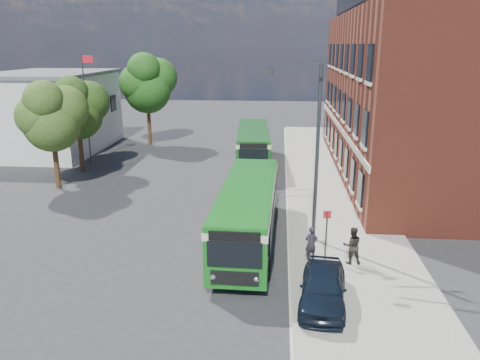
# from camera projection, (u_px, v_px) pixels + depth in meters

# --- Properties ---
(ground) EXTENTS (120.00, 120.00, 0.00)m
(ground) POSITION_uv_depth(u_px,v_px,m) (217.00, 225.00, 26.16)
(ground) COLOR #2B2B2E
(ground) RESTS_ON ground
(pavement) EXTENTS (6.00, 48.00, 0.15)m
(pavement) POSITION_uv_depth(u_px,v_px,m) (330.00, 185.00, 33.22)
(pavement) COLOR gray
(pavement) RESTS_ON ground
(kerb_line) EXTENTS (0.12, 48.00, 0.01)m
(kerb_line) POSITION_uv_depth(u_px,v_px,m) (286.00, 185.00, 33.49)
(kerb_line) COLOR beige
(kerb_line) RESTS_ON ground
(brick_office) EXTENTS (12.10, 26.00, 14.20)m
(brick_office) POSITION_uv_depth(u_px,v_px,m) (425.00, 83.00, 34.54)
(brick_office) COLOR maroon
(brick_office) RESTS_ON ground
(white_building) EXTENTS (9.40, 13.40, 7.30)m
(white_building) POSITION_uv_depth(u_px,v_px,m) (52.00, 111.00, 43.84)
(white_building) COLOR silver
(white_building) RESTS_ON ground
(flagpole) EXTENTS (0.95, 0.10, 9.00)m
(flagpole) POSITION_uv_depth(u_px,v_px,m) (87.00, 105.00, 38.24)
(flagpole) COLOR #35373A
(flagpole) RESTS_ON ground
(street_lamp) EXTENTS (2.96, 2.38, 9.00)m
(street_lamp) POSITION_uv_depth(u_px,v_px,m) (310.00, 151.00, 22.51)
(street_lamp) COLOR #35373A
(street_lamp) RESTS_ON ground
(bus_stop_sign) EXTENTS (0.35, 0.08, 2.52)m
(bus_stop_sign) POSITION_uv_depth(u_px,v_px,m) (326.00, 232.00, 21.26)
(bus_stop_sign) COLOR #35373A
(bus_stop_sign) RESTS_ON ground
(bus_front) EXTENTS (2.84, 11.49, 3.02)m
(bus_front) POSITION_uv_depth(u_px,v_px,m) (248.00, 208.00, 23.35)
(bus_front) COLOR #16641B
(bus_front) RESTS_ON ground
(bus_rear) EXTENTS (3.22, 11.14, 3.02)m
(bus_rear) POSITION_uv_depth(u_px,v_px,m) (253.00, 143.00, 38.99)
(bus_rear) COLOR #18511D
(bus_rear) RESTS_ON ground
(parked_car) EXTENTS (2.19, 4.42, 1.45)m
(parked_car) POSITION_uv_depth(u_px,v_px,m) (323.00, 286.00, 17.74)
(parked_car) COLOR black
(parked_car) RESTS_ON pavement
(pedestrian_a) EXTENTS (0.70, 0.63, 1.60)m
(pedestrian_a) POSITION_uv_depth(u_px,v_px,m) (311.00, 243.00, 21.41)
(pedestrian_a) COLOR #231F28
(pedestrian_a) RESTS_ON pavement
(pedestrian_b) EXTENTS (0.89, 0.72, 1.75)m
(pedestrian_b) POSITION_uv_depth(u_px,v_px,m) (352.00, 245.00, 21.01)
(pedestrian_b) COLOR black
(pedestrian_b) RESTS_ON pavement
(tree_left) EXTENTS (4.46, 4.24, 7.52)m
(tree_left) POSITION_uv_depth(u_px,v_px,m) (51.00, 116.00, 31.43)
(tree_left) COLOR #362213
(tree_left) RESTS_ON ground
(tree_mid) EXTENTS (4.45, 4.23, 7.52)m
(tree_mid) POSITION_uv_depth(u_px,v_px,m) (77.00, 108.00, 35.50)
(tree_mid) COLOR #362213
(tree_mid) RESTS_ON ground
(tree_right) EXTENTS (5.35, 5.09, 9.03)m
(tree_right) POSITION_uv_depth(u_px,v_px,m) (148.00, 83.00, 45.43)
(tree_right) COLOR #362213
(tree_right) RESTS_ON ground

